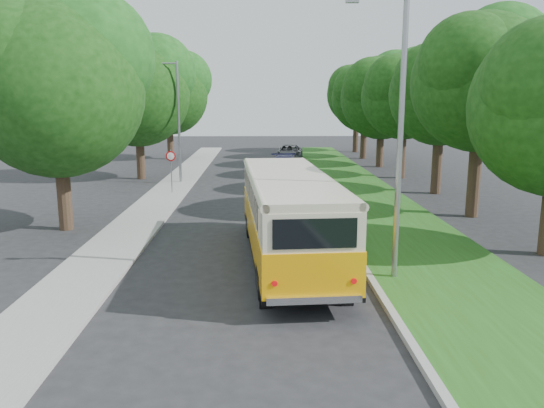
{
  "coord_description": "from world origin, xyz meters",
  "views": [
    {
      "loc": [
        0.38,
        -17.19,
        5.2
      ],
      "look_at": [
        0.83,
        1.54,
        1.5
      ],
      "focal_mm": 35.0,
      "sensor_mm": 36.0,
      "label": 1
    }
  ],
  "objects_px": {
    "vintage_bus": "(289,218)",
    "car_blue": "(285,167)",
    "car_silver": "(315,196)",
    "lamppost_far": "(177,117)",
    "car_grey": "(290,153)",
    "lamppost_near": "(397,130)",
    "car_white": "(293,180)"
  },
  "relations": [
    {
      "from": "vintage_bus",
      "to": "car_blue",
      "type": "bearing_deg",
      "value": 83.73
    },
    {
      "from": "vintage_bus",
      "to": "car_silver",
      "type": "height_order",
      "value": "vintage_bus"
    },
    {
      "from": "lamppost_far",
      "to": "car_blue",
      "type": "distance_m",
      "value": 7.95
    },
    {
      "from": "car_blue",
      "to": "car_grey",
      "type": "distance_m",
      "value": 10.53
    },
    {
      "from": "car_silver",
      "to": "car_grey",
      "type": "height_order",
      "value": "car_silver"
    },
    {
      "from": "lamppost_near",
      "to": "car_grey",
      "type": "relative_size",
      "value": 1.68
    },
    {
      "from": "lamppost_far",
      "to": "car_grey",
      "type": "bearing_deg",
      "value": 59.03
    },
    {
      "from": "car_white",
      "to": "car_grey",
      "type": "bearing_deg",
      "value": 67.97
    },
    {
      "from": "car_silver",
      "to": "lamppost_near",
      "type": "bearing_deg",
      "value": -75.04
    },
    {
      "from": "lamppost_near",
      "to": "car_white",
      "type": "height_order",
      "value": "lamppost_near"
    },
    {
      "from": "lamppost_near",
      "to": "car_grey",
      "type": "xyz_separation_m",
      "value": [
        -1.21,
        31.33,
        -3.71
      ]
    },
    {
      "from": "lamppost_near",
      "to": "car_silver",
      "type": "distance_m",
      "value": 10.6
    },
    {
      "from": "lamppost_far",
      "to": "vintage_bus",
      "type": "bearing_deg",
      "value": -70.16
    },
    {
      "from": "car_blue",
      "to": "car_grey",
      "type": "relative_size",
      "value": 1.06
    },
    {
      "from": "car_silver",
      "to": "car_grey",
      "type": "distance_m",
      "value": 21.46
    },
    {
      "from": "vintage_bus",
      "to": "car_grey",
      "type": "relative_size",
      "value": 2.08
    },
    {
      "from": "car_silver",
      "to": "car_grey",
      "type": "bearing_deg",
      "value": 97.99
    },
    {
      "from": "car_silver",
      "to": "car_white",
      "type": "xyz_separation_m",
      "value": [
        -0.71,
        5.61,
        -0.04
      ]
    },
    {
      "from": "car_blue",
      "to": "car_white",
      "type": "bearing_deg",
      "value": -88.68
    },
    {
      "from": "vintage_bus",
      "to": "car_blue",
      "type": "distance_m",
      "value": 19.02
    },
    {
      "from": "lamppost_near",
      "to": "car_grey",
      "type": "bearing_deg",
      "value": 92.21
    },
    {
      "from": "lamppost_near",
      "to": "car_silver",
      "type": "relative_size",
      "value": 1.93
    },
    {
      "from": "lamppost_far",
      "to": "car_grey",
      "type": "distance_m",
      "value": 15.36
    },
    {
      "from": "vintage_bus",
      "to": "car_grey",
      "type": "height_order",
      "value": "vintage_bus"
    },
    {
      "from": "car_silver",
      "to": "car_white",
      "type": "height_order",
      "value": "car_silver"
    },
    {
      "from": "car_blue",
      "to": "vintage_bus",
      "type": "bearing_deg",
      "value": -93.02
    },
    {
      "from": "car_white",
      "to": "lamppost_near",
      "type": "bearing_deg",
      "value": -102.4
    },
    {
      "from": "car_silver",
      "to": "car_blue",
      "type": "relative_size",
      "value": 0.82
    },
    {
      "from": "lamppost_far",
      "to": "car_blue",
      "type": "xyz_separation_m",
      "value": [
        6.81,
        2.33,
        -3.39
      ]
    },
    {
      "from": "lamppost_near",
      "to": "car_blue",
      "type": "bearing_deg",
      "value": 95.75
    },
    {
      "from": "lamppost_near",
      "to": "lamppost_far",
      "type": "bearing_deg",
      "value": 115.71
    },
    {
      "from": "lamppost_far",
      "to": "car_white",
      "type": "height_order",
      "value": "lamppost_far"
    }
  ]
}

